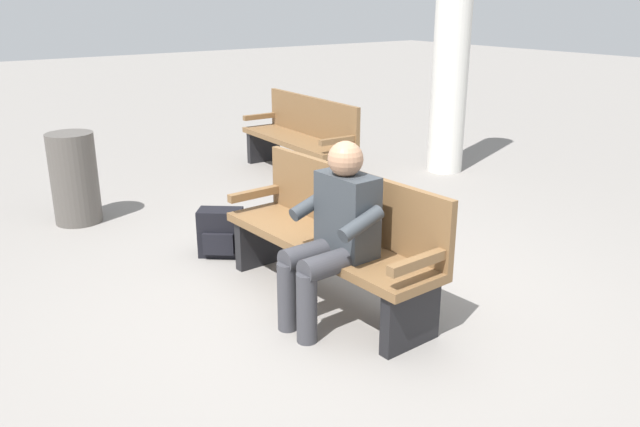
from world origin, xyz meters
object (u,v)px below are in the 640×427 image
object	(u,v)px
person_seated	(333,230)
support_pillar	(453,28)
bench_near	(334,236)
trash_bin	(74,178)
bench_far	(302,136)
backpack	(221,233)

from	to	relation	value
person_seated	support_pillar	world-z (taller)	support_pillar
bench_near	person_seated	size ratio (longest dim) A/B	1.54
bench_near	trash_bin	world-z (taller)	bench_near
support_pillar	person_seated	bearing A→B (deg)	123.39
bench_near	bench_far	distance (m)	3.29
backpack	trash_bin	bearing A→B (deg)	24.57
trash_bin	bench_near	bearing A→B (deg)	-160.02
bench_far	person_seated	bearing A→B (deg)	150.88
bench_near	person_seated	xyz separation A→B (m)	(-0.28, 0.22, 0.17)
bench_near	person_seated	world-z (taller)	person_seated
bench_near	backpack	world-z (taller)	bench_near
backpack	support_pillar	world-z (taller)	support_pillar
bench_far	trash_bin	xyz separation A→B (m)	(-0.17, 2.65, -0.04)
bench_near	trash_bin	xyz separation A→B (m)	(2.67, 0.97, -0.04)
bench_near	person_seated	bearing A→B (deg)	139.34
backpack	bench_near	bearing A→B (deg)	-166.50
person_seated	bench_far	size ratio (longest dim) A/B	0.65
bench_near	support_pillar	world-z (taller)	support_pillar
person_seated	support_pillar	distance (m)	4.19
bench_near	support_pillar	distance (m)	3.92
bench_near	backpack	xyz separation A→B (m)	(1.15, 0.28, -0.27)
backpack	support_pillar	xyz separation A→B (m)	(0.81, -3.45, 1.48)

